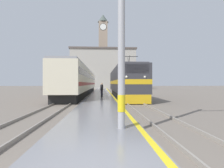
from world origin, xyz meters
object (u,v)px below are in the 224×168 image
at_px(locomotive_train, 124,83).
at_px(catenary_mast, 124,14).
at_px(passenger_train, 83,81).
at_px(person_on_platform, 102,90).
at_px(clock_tower, 103,49).

relative_size(locomotive_train, catenary_mast, 1.96).
relative_size(passenger_train, person_on_platform, 19.56).
bearing_deg(catenary_mast, clock_tower, 90.34).
bearing_deg(person_on_platform, catenary_mast, -86.74).
distance_m(catenary_mast, person_on_platform, 14.79).
bearing_deg(clock_tower, catenary_mast, -89.66).
bearing_deg(person_on_platform, passenger_train, 108.20).
relative_size(locomotive_train, passenger_train, 0.50).
bearing_deg(person_on_platform, locomotive_train, 37.58).
relative_size(passenger_train, catenary_mast, 3.96).
height_order(locomotive_train, catenary_mast, catenary_mast).
height_order(locomotive_train, clock_tower, clock_tower).
relative_size(locomotive_train, clock_tower, 0.52).
xyz_separation_m(passenger_train, clock_tower, (3.84, 43.41, 14.17)).
bearing_deg(catenary_mast, person_on_platform, 93.26).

